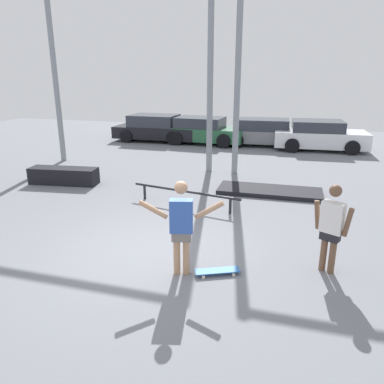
# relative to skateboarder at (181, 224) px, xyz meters

# --- Properties ---
(ground_plane) EXTENTS (36.00, 36.00, 0.00)m
(ground_plane) POSITION_rel_skateboarder_xyz_m (-0.78, 0.58, -0.93)
(ground_plane) COLOR slate
(skateboarder) EXTENTS (1.39, 0.43, 1.66)m
(skateboarder) POSITION_rel_skateboarder_xyz_m (0.00, 0.00, 0.00)
(skateboarder) COLOR tan
(skateboarder) RESTS_ON ground_plane
(skateboard) EXTENTS (0.78, 0.51, 0.08)m
(skateboard) POSITION_rel_skateboarder_xyz_m (0.59, 0.15, -0.87)
(skateboard) COLOR #2D66B2
(skateboard) RESTS_ON ground_plane
(grind_box) EXTENTS (2.16, 0.86, 0.51)m
(grind_box) POSITION_rel_skateboarder_xyz_m (-5.18, 4.19, -0.68)
(grind_box) COLOR black
(grind_box) RESTS_ON ground_plane
(manual_pad) EXTENTS (2.94, 1.15, 0.13)m
(manual_pad) POSITION_rel_skateboarder_xyz_m (1.05, 4.99, -0.87)
(manual_pad) COLOR black
(manual_pad) RESTS_ON ground_plane
(grind_rail) EXTENTS (3.00, 0.62, 0.43)m
(grind_rail) POSITION_rel_skateboarder_xyz_m (-0.96, 3.29, -0.58)
(grind_rail) COLOR black
(grind_rail) RESTS_ON ground_plane
(canopy_support_left) EXTENTS (6.08, 0.20, 6.37)m
(canopy_support_left) POSITION_rel_skateboarder_xyz_m (-4.17, 6.98, 2.97)
(canopy_support_left) COLOR gray
(canopy_support_left) RESTS_ON ground_plane
(canopy_support_right) EXTENTS (6.08, 0.20, 6.37)m
(canopy_support_right) POSITION_rel_skateboarder_xyz_m (2.61, 6.98, 2.97)
(canopy_support_right) COLOR gray
(canopy_support_right) RESTS_ON ground_plane
(parked_car_black) EXTENTS (4.20, 2.01, 1.30)m
(parked_car_black) POSITION_rel_skateboarder_xyz_m (-5.25, 12.20, -0.30)
(parked_car_black) COLOR black
(parked_car_black) RESTS_ON ground_plane
(parked_car_green) EXTENTS (4.14, 2.05, 1.26)m
(parked_car_green) POSITION_rel_skateboarder_xyz_m (-2.84, 12.16, -0.31)
(parked_car_green) COLOR #28603D
(parked_car_green) RESTS_ON ground_plane
(parked_car_grey) EXTENTS (4.29, 2.04, 1.24)m
(parked_car_grey) POSITION_rel_skateboarder_xyz_m (0.17, 12.47, -0.32)
(parked_car_grey) COLOR slate
(parked_car_grey) RESTS_ON ground_plane
(parked_car_white) EXTENTS (4.05, 2.20, 1.30)m
(parked_car_white) POSITION_rel_skateboarder_xyz_m (2.56, 12.07, -0.30)
(parked_car_white) COLOR white
(parked_car_white) RESTS_ON ground_plane
(bystander) EXTENTS (0.64, 0.37, 1.57)m
(bystander) POSITION_rel_skateboarder_xyz_m (2.39, 0.78, -0.06)
(bystander) COLOR brown
(bystander) RESTS_ON ground_plane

